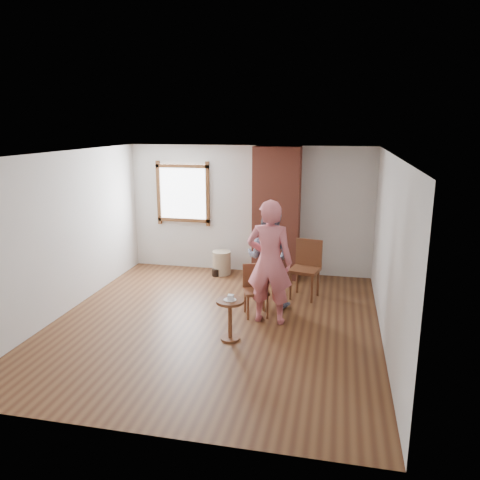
{
  "coord_description": "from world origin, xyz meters",
  "views": [
    {
      "loc": [
        1.79,
        -6.51,
        3.02
      ],
      "look_at": [
        0.23,
        0.8,
        1.15
      ],
      "focal_mm": 35.0,
      "sensor_mm": 36.0,
      "label": 1
    }
  ],
  "objects_px": {
    "side_table": "(230,313)",
    "person_pink": "(270,262)",
    "dining_chair_left": "(255,287)",
    "stoneware_crock": "(222,263)",
    "dining_chair_right": "(306,265)",
    "man": "(269,258)"
  },
  "relations": [
    {
      "from": "side_table",
      "to": "dining_chair_left",
      "type": "bearing_deg",
      "value": 79.23
    },
    {
      "from": "side_table",
      "to": "person_pink",
      "type": "bearing_deg",
      "value": 59.21
    },
    {
      "from": "side_table",
      "to": "person_pink",
      "type": "xyz_separation_m",
      "value": [
        0.45,
        0.75,
        0.56
      ]
    },
    {
      "from": "side_table",
      "to": "man",
      "type": "xyz_separation_m",
      "value": [
        0.33,
        1.45,
        0.41
      ]
    },
    {
      "from": "stoneware_crock",
      "to": "person_pink",
      "type": "relative_size",
      "value": 0.25
    },
    {
      "from": "dining_chair_left",
      "to": "dining_chair_right",
      "type": "bearing_deg",
      "value": 33.38
    },
    {
      "from": "stoneware_crock",
      "to": "dining_chair_left",
      "type": "height_order",
      "value": "dining_chair_left"
    },
    {
      "from": "dining_chair_left",
      "to": "side_table",
      "type": "bearing_deg",
      "value": -120.66
    },
    {
      "from": "dining_chair_left",
      "to": "side_table",
      "type": "xyz_separation_m",
      "value": [
        -0.19,
        -0.99,
        -0.06
      ]
    },
    {
      "from": "stoneware_crock",
      "to": "man",
      "type": "height_order",
      "value": "man"
    },
    {
      "from": "stoneware_crock",
      "to": "dining_chair_right",
      "type": "distance_m",
      "value": 2.04
    },
    {
      "from": "man",
      "to": "person_pink",
      "type": "height_order",
      "value": "person_pink"
    },
    {
      "from": "person_pink",
      "to": "man",
      "type": "bearing_deg",
      "value": -78.47
    },
    {
      "from": "dining_chair_right",
      "to": "man",
      "type": "distance_m",
      "value": 0.84
    },
    {
      "from": "stoneware_crock",
      "to": "dining_chair_right",
      "type": "bearing_deg",
      "value": -27.16
    },
    {
      "from": "stoneware_crock",
      "to": "dining_chair_left",
      "type": "bearing_deg",
      "value": -61.17
    },
    {
      "from": "dining_chair_right",
      "to": "side_table",
      "type": "distance_m",
      "value": 2.19
    },
    {
      "from": "dining_chair_left",
      "to": "dining_chair_right",
      "type": "distance_m",
      "value": 1.24
    },
    {
      "from": "dining_chair_right",
      "to": "side_table",
      "type": "bearing_deg",
      "value": -102.47
    },
    {
      "from": "side_table",
      "to": "person_pink",
      "type": "distance_m",
      "value": 1.04
    },
    {
      "from": "dining_chair_right",
      "to": "man",
      "type": "bearing_deg",
      "value": -125.8
    },
    {
      "from": "dining_chair_left",
      "to": "man",
      "type": "xyz_separation_m",
      "value": [
        0.14,
        0.46,
        0.35
      ]
    }
  ]
}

